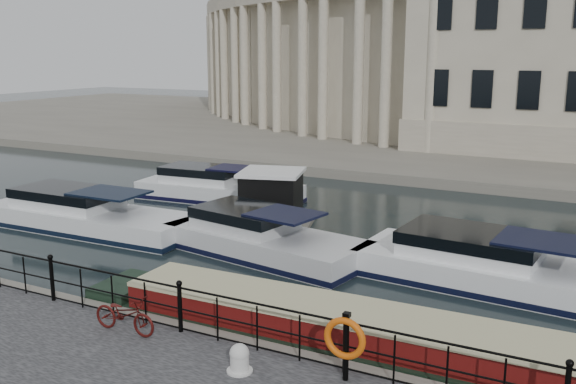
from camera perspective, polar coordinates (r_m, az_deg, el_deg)
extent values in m
plane|color=black|center=(16.91, -4.75, -11.12)|extent=(160.00, 160.00, 0.00)
cube|color=#6B665B|center=(53.10, 18.48, 4.81)|extent=(120.00, 42.00, 0.55)
cylinder|color=black|center=(17.37, -20.24, -7.33)|extent=(0.10, 0.10, 1.10)
sphere|color=black|center=(17.19, -20.39, -5.44)|extent=(0.14, 0.14, 0.14)
cylinder|color=black|center=(14.79, -9.57, -10.19)|extent=(0.10, 0.10, 1.10)
sphere|color=black|center=(14.57, -9.66, -8.01)|extent=(0.14, 0.14, 0.14)
cylinder|color=black|center=(12.94, 5.11, -13.49)|extent=(0.10, 0.10, 1.10)
sphere|color=black|center=(12.69, 5.16, -11.05)|extent=(0.14, 0.14, 0.14)
sphere|color=black|center=(11.91, 23.77, -13.76)|extent=(0.14, 0.14, 0.14)
cylinder|color=black|center=(14.60, -9.64, -8.38)|extent=(24.00, 0.05, 0.05)
cylinder|color=black|center=(14.79, -9.57, -10.19)|extent=(24.00, 0.04, 0.04)
cylinder|color=black|center=(14.97, -9.51, -11.85)|extent=(24.00, 0.04, 0.04)
cube|color=#ADA38C|center=(43.66, 12.38, 11.26)|extent=(5.73, 4.06, 11.00)
cylinder|color=#ADA38C|center=(40.64, 12.68, 10.33)|extent=(0.70, 0.70, 9.80)
cylinder|color=#ADA38C|center=(42.27, 8.68, 10.55)|extent=(0.70, 0.70, 9.80)
cube|color=#ADA38C|center=(46.57, 6.87, 11.51)|extent=(5.90, 4.56, 11.00)
cylinder|color=#ADA38C|center=(43.56, 6.29, 10.67)|extent=(0.70, 0.70, 9.80)
cylinder|color=#ADA38C|center=(45.78, 3.13, 10.81)|extent=(0.70, 0.70, 9.80)
cube|color=#ADA38C|center=(50.28, 2.54, 11.65)|extent=(5.99, 4.99, 11.00)
cylinder|color=#ADA38C|center=(47.42, 1.31, 10.88)|extent=(0.70, 0.70, 9.80)
cylinder|color=#ADA38C|center=(50.07, -1.01, 10.97)|extent=(0.70, 0.70, 9.80)
cube|color=#ADA38C|center=(54.58, -0.64, 11.72)|extent=(5.99, 5.36, 11.00)
cylinder|color=#ADA38C|center=(51.94, -2.29, 11.01)|extent=(0.70, 0.70, 9.80)
cylinder|color=#ADA38C|center=(54.89, -3.87, 11.07)|extent=(0.70, 0.70, 9.80)
cube|color=#ADA38C|center=(59.29, -2.79, 11.77)|extent=(5.91, 5.64, 11.00)
cube|color=#9E937F|center=(58.80, -4.76, 16.51)|extent=(5.16, 4.70, 1.20)
cylinder|color=#ADA38C|center=(56.93, -4.71, 11.11)|extent=(0.70, 0.70, 9.80)
cylinder|color=#ADA38C|center=(60.06, -5.68, 11.16)|extent=(0.70, 0.70, 9.80)
cube|color=#ADA38C|center=(64.26, -4.10, 11.80)|extent=(5.74, 5.85, 11.00)
cube|color=#9E937F|center=(64.03, -5.99, 16.15)|extent=(4.86, 5.04, 1.20)
cylinder|color=#ADA38C|center=(62.19, -6.15, 11.19)|extent=(0.70, 0.70, 9.80)
cylinder|color=#ADA38C|center=(65.43, -6.63, 11.24)|extent=(0.70, 0.70, 9.80)
cube|color=#ADA38C|center=(69.37, -4.70, 11.84)|extent=(5.49, 5.97, 11.00)
cube|color=#9E937F|center=(69.39, -6.48, 15.85)|extent=(4.48, 5.30, 1.20)
cylinder|color=#ADA38C|center=(67.61, -6.81, 11.27)|extent=(0.70, 0.70, 9.80)
cylinder|color=#ADA38C|center=(70.89, -6.89, 11.32)|extent=(0.70, 0.70, 9.80)
cube|color=#ADA38C|center=(74.53, -4.73, 11.88)|extent=(5.16, 6.00, 11.00)
cube|color=#9E937F|center=(74.77, -6.39, 15.60)|extent=(4.04, 5.49, 1.20)
cylinder|color=#ADA38C|center=(73.08, -6.84, 11.35)|extent=(0.70, 0.70, 9.80)
cylinder|color=#ADA38C|center=(76.35, -6.62, 11.40)|extent=(0.70, 0.70, 9.80)
cube|color=#ADA38C|center=(79.65, -4.30, 11.92)|extent=(4.76, 5.95, 11.00)
cube|color=#9E937F|center=(80.11, -5.83, 15.40)|extent=(3.54, 5.60, 1.20)
cylinder|color=#ADA38C|center=(78.51, -6.39, 11.43)|extent=(0.70, 0.70, 9.80)
cylinder|color=#ADA38C|center=(81.73, -5.92, 11.48)|extent=(0.70, 0.70, 9.80)
imported|color=#430E0C|center=(15.05, -14.33, -10.49)|extent=(1.65, 0.60, 0.86)
cylinder|color=silver|center=(13.10, -4.33, -14.87)|extent=(0.37, 0.37, 0.39)
sphere|color=silver|center=(13.01, -4.34, -14.10)|extent=(0.39, 0.39, 0.39)
cylinder|color=silver|center=(13.18, -4.32, -15.55)|extent=(0.52, 0.52, 0.04)
cylinder|color=black|center=(12.61, 5.19, -13.61)|extent=(0.11, 0.11, 1.34)
cube|color=black|center=(12.33, 5.25, -10.82)|extent=(0.13, 0.13, 0.09)
torus|color=#E1590B|center=(12.45, 5.06, -12.84)|extent=(0.85, 0.13, 0.85)
cube|color=black|center=(14.70, 7.01, -14.53)|extent=(14.86, 2.30, 0.89)
cube|color=#560D0C|center=(14.42, 7.08, -12.23)|extent=(11.89, 1.94, 0.69)
cube|color=#BFB98A|center=(14.26, 7.13, -10.77)|extent=(11.89, 2.00, 0.10)
cube|color=#6B665B|center=(25.78, -1.45, -2.61)|extent=(3.90, 3.53, 0.27)
cube|color=black|center=(25.52, -1.46, -0.34)|extent=(2.70, 2.70, 1.96)
cube|color=white|center=(25.33, -1.47, 1.76)|extent=(2.97, 2.97, 0.13)
cube|color=white|center=(25.91, -17.18, -2.76)|extent=(8.95, 2.95, 1.20)
cube|color=black|center=(25.93, -17.17, -2.93)|extent=(9.04, 2.98, 0.18)
cube|color=white|center=(26.44, -18.98, -0.68)|extent=(4.05, 2.34, 0.90)
cube|color=black|center=(24.88, -15.59, -0.07)|extent=(2.71, 1.98, 0.08)
cube|color=silver|center=(21.71, -2.07, -5.11)|extent=(7.47, 3.83, 1.20)
cube|color=black|center=(21.73, -2.07, -5.32)|extent=(7.55, 3.86, 0.18)
cube|color=silver|center=(22.00, -3.81, -2.59)|extent=(3.53, 2.71, 0.90)
cube|color=black|center=(20.82, -0.27, -2.00)|extent=(2.42, 2.21, 0.08)
cube|color=white|center=(19.89, 18.71, -7.45)|extent=(8.85, 3.59, 1.20)
cube|color=black|center=(19.92, 18.69, -7.67)|extent=(8.94, 3.63, 0.18)
cube|color=white|center=(19.87, 15.97, -4.71)|extent=(4.06, 2.71, 0.90)
cube|color=black|center=(19.31, 21.99, -4.10)|extent=(2.74, 2.26, 0.08)
cube|color=white|center=(29.71, -6.11, -0.35)|extent=(7.85, 3.11, 1.20)
cube|color=black|center=(29.73, -6.11, -0.50)|extent=(7.93, 3.14, 0.18)
cube|color=white|center=(29.98, -7.70, 1.38)|extent=(3.61, 2.29, 0.90)
cube|color=black|center=(29.02, -4.58, 2.09)|extent=(2.44, 1.90, 0.08)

